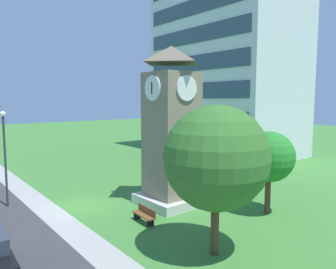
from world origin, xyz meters
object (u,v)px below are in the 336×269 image
at_px(tree_streetside, 216,158).
at_px(street_lamp, 5,148).
at_px(park_bench, 145,215).
at_px(tree_near_tower, 269,157).
at_px(clock_tower, 171,135).

bearing_deg(tree_streetside, street_lamp, -156.12).
bearing_deg(park_bench, tree_streetside, 3.85).
distance_m(park_bench, tree_near_tower, 8.17).
bearing_deg(tree_near_tower, park_bench, -117.36).
xyz_separation_m(tree_near_tower, tree_streetside, (1.60, -6.39, 0.90)).
relative_size(park_bench, tree_near_tower, 0.36).
height_order(park_bench, tree_near_tower, tree_near_tower).
xyz_separation_m(clock_tower, park_bench, (1.71, -3.35, -4.19)).
height_order(clock_tower, tree_streetside, clock_tower).
relative_size(clock_tower, street_lamp, 1.67).
distance_m(clock_tower, street_lamp, 10.78).
height_order(clock_tower, park_bench, clock_tower).
bearing_deg(street_lamp, tree_near_tower, 46.79).
relative_size(park_bench, street_lamp, 0.29).
height_order(tree_near_tower, tree_streetside, tree_streetside).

